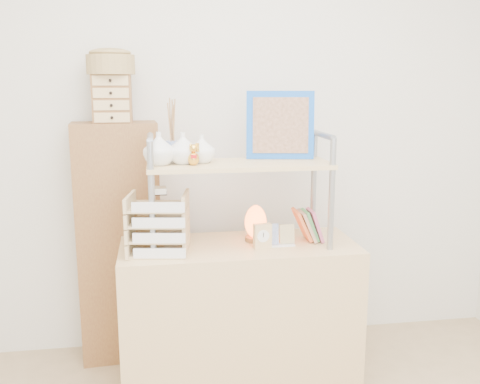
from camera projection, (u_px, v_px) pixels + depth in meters
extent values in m
cube|color=silver|center=(226.00, 128.00, 3.09)|extent=(3.40, 0.02, 2.60)
cube|color=tan|center=(239.00, 313.00, 2.79)|extent=(1.20, 0.50, 0.75)
cube|color=brown|center=(119.00, 243.00, 2.99)|extent=(0.47, 0.27, 1.35)
cylinder|color=#90959D|center=(152.00, 201.00, 2.45)|extent=(0.03, 0.03, 0.55)
cylinder|color=#90959D|center=(152.00, 189.00, 2.74)|extent=(0.03, 0.03, 0.55)
cylinder|color=#90959D|center=(150.00, 138.00, 2.54)|extent=(0.03, 0.30, 0.03)
cylinder|color=#90959D|center=(332.00, 195.00, 2.58)|extent=(0.03, 0.03, 0.55)
cylinder|color=#90959D|center=(314.00, 184.00, 2.87)|extent=(0.03, 0.03, 0.55)
cylinder|color=#90959D|center=(324.00, 135.00, 2.67)|extent=(0.03, 0.30, 0.03)
cube|color=tan|center=(239.00, 165.00, 2.63)|extent=(0.90, 0.34, 0.02)
imported|color=silver|center=(159.00, 149.00, 2.54)|extent=(0.15, 0.15, 0.16)
imported|color=silver|center=(183.00, 148.00, 2.57)|extent=(0.15, 0.15, 0.15)
imported|color=silver|center=(202.00, 149.00, 2.61)|extent=(0.13, 0.13, 0.14)
cylinder|color=#2950B2|center=(173.00, 151.00, 2.69)|extent=(0.07, 0.07, 0.10)
cube|color=blue|center=(280.00, 125.00, 2.73)|extent=(0.35, 0.11, 0.35)
cube|color=brown|center=(281.00, 125.00, 2.72)|extent=(0.28, 0.08, 0.28)
cube|color=#C95881|center=(315.00, 225.00, 2.76)|extent=(0.07, 0.12, 0.17)
cube|color=#4E9C53|center=(310.00, 224.00, 2.78)|extent=(0.08, 0.12, 0.16)
cube|color=tan|center=(307.00, 225.00, 2.76)|extent=(0.08, 0.13, 0.16)
cube|color=orange|center=(302.00, 225.00, 2.77)|extent=(0.09, 0.14, 0.16)
cube|color=#D4B97F|center=(159.00, 250.00, 2.60)|extent=(0.30, 0.28, 0.01)
cube|color=white|center=(160.00, 253.00, 2.48)|extent=(0.24, 0.05, 0.05)
cube|color=#D4B97F|center=(159.00, 236.00, 2.59)|extent=(0.30, 0.28, 0.01)
cube|color=white|center=(159.00, 238.00, 2.47)|extent=(0.24, 0.05, 0.05)
cube|color=#D4B97F|center=(158.00, 221.00, 2.57)|extent=(0.30, 0.28, 0.01)
cube|color=white|center=(159.00, 223.00, 2.45)|extent=(0.24, 0.05, 0.05)
cube|color=#D4B97F|center=(158.00, 207.00, 2.56)|extent=(0.30, 0.28, 0.01)
cube|color=white|center=(158.00, 207.00, 2.44)|extent=(0.24, 0.05, 0.05)
cube|color=beige|center=(158.00, 191.00, 2.52)|extent=(0.08, 0.08, 0.03)
cylinder|color=brown|center=(255.00, 239.00, 2.78)|extent=(0.11, 0.11, 0.02)
ellipsoid|color=#FF5A1E|center=(255.00, 221.00, 2.76)|extent=(0.13, 0.12, 0.17)
cube|color=tan|center=(262.00, 236.00, 2.65)|extent=(0.09, 0.05, 0.12)
cylinder|color=white|center=(263.00, 236.00, 2.63)|extent=(0.06, 0.01, 0.06)
cube|color=white|center=(279.00, 245.00, 2.69)|extent=(0.16, 0.05, 0.01)
cube|color=navy|center=(271.00, 234.00, 2.68)|extent=(0.08, 0.02, 0.11)
cube|color=tan|center=(287.00, 234.00, 2.70)|extent=(0.08, 0.02, 0.10)
cube|color=brown|center=(112.00, 99.00, 2.81)|extent=(0.20, 0.15, 0.25)
cube|color=tan|center=(112.00, 118.00, 2.76)|extent=(0.18, 0.01, 0.05)
cube|color=tan|center=(111.00, 105.00, 2.74)|extent=(0.18, 0.01, 0.05)
cube|color=tan|center=(111.00, 93.00, 2.73)|extent=(0.18, 0.01, 0.05)
cube|color=tan|center=(110.00, 80.00, 2.72)|extent=(0.18, 0.01, 0.05)
cylinder|color=olive|center=(111.00, 65.00, 2.78)|extent=(0.25, 0.25, 0.10)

